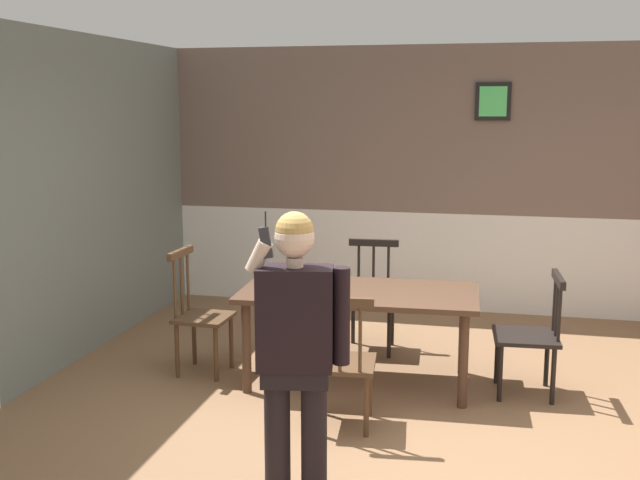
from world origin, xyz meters
The scene contains 8 objects.
ground_plane centered at (0.00, 0.00, 0.00)m, with size 7.32×7.32×0.00m, color #846042.
room_back_partition centered at (0.00, 3.33, 1.31)m, with size 5.58×0.17×2.72m.
dining_table centered at (-0.32, 0.97, 0.65)m, with size 1.83×0.98×0.74m.
chair_near_window centered at (-1.60, 0.92, 0.48)m, with size 0.42×0.42×1.00m.
chair_by_doorway centered at (-0.28, 0.13, 0.46)m, with size 0.47×0.47×0.94m.
chair_at_table_head centered at (0.96, 1.03, 0.46)m, with size 0.49×0.49×0.92m.
chair_opposite_corner centered at (-0.36, 1.81, 0.46)m, with size 0.47×0.47×0.96m.
person_figure centered at (-0.33, -0.89, 0.91)m, with size 0.54×0.28×1.61m.
Camera 1 is at (0.66, -4.61, 2.15)m, focal length 42.92 mm.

